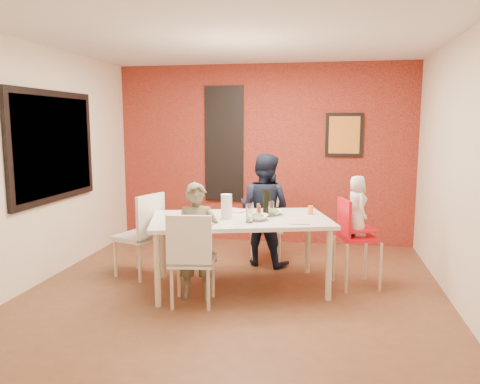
% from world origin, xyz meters
% --- Properties ---
extents(ground, '(4.50, 4.50, 0.00)m').
position_xyz_m(ground, '(0.00, 0.00, 0.00)').
color(ground, brown).
rests_on(ground, ground).
extents(ceiling, '(4.50, 4.50, 0.02)m').
position_xyz_m(ceiling, '(0.00, 0.00, 2.70)').
color(ceiling, silver).
rests_on(ceiling, wall_back).
extents(wall_back, '(4.50, 0.02, 2.70)m').
position_xyz_m(wall_back, '(0.00, 2.25, 1.35)').
color(wall_back, '#F1E2C7').
rests_on(wall_back, ground).
extents(wall_front, '(4.50, 0.02, 2.70)m').
position_xyz_m(wall_front, '(0.00, -2.25, 1.35)').
color(wall_front, '#F1E2C7').
rests_on(wall_front, ground).
extents(wall_left, '(0.02, 4.50, 2.70)m').
position_xyz_m(wall_left, '(-2.25, 0.00, 1.35)').
color(wall_left, '#F1E2C7').
rests_on(wall_left, ground).
extents(wall_right, '(0.02, 4.50, 2.70)m').
position_xyz_m(wall_right, '(2.25, 0.00, 1.35)').
color(wall_right, '#F1E2C7').
rests_on(wall_right, ground).
extents(brick_accent_wall, '(4.50, 0.02, 2.70)m').
position_xyz_m(brick_accent_wall, '(0.00, 2.23, 1.35)').
color(brick_accent_wall, maroon).
rests_on(brick_accent_wall, ground).
extents(picture_window_frame, '(0.05, 1.70, 1.30)m').
position_xyz_m(picture_window_frame, '(-2.22, 0.20, 1.55)').
color(picture_window_frame, black).
rests_on(picture_window_frame, wall_left).
extents(picture_window_pane, '(0.02, 1.55, 1.15)m').
position_xyz_m(picture_window_pane, '(-2.21, 0.20, 1.55)').
color(picture_window_pane, black).
rests_on(picture_window_pane, wall_left).
extents(glassblock_strip, '(0.55, 0.03, 1.70)m').
position_xyz_m(glassblock_strip, '(-0.60, 2.21, 1.50)').
color(glassblock_strip, silver).
rests_on(glassblock_strip, wall_back).
extents(glassblock_surround, '(0.60, 0.03, 1.76)m').
position_xyz_m(glassblock_surround, '(-0.60, 2.21, 1.50)').
color(glassblock_surround, black).
rests_on(glassblock_surround, wall_back).
extents(art_print_frame, '(0.54, 0.03, 0.64)m').
position_xyz_m(art_print_frame, '(1.20, 2.21, 1.65)').
color(art_print_frame, black).
rests_on(art_print_frame, wall_back).
extents(art_print_canvas, '(0.44, 0.01, 0.54)m').
position_xyz_m(art_print_canvas, '(1.20, 2.19, 1.65)').
color(art_print_canvas, orange).
rests_on(art_print_canvas, wall_back).
extents(dining_table, '(2.14, 1.56, 0.80)m').
position_xyz_m(dining_table, '(0.04, 0.09, 0.73)').
color(dining_table, silver).
rests_on(dining_table, ground).
extents(chair_near, '(0.49, 0.49, 0.95)m').
position_xyz_m(chair_near, '(-0.34, -0.53, 0.53)').
color(chair_near, silver).
rests_on(chair_near, ground).
extents(chair_far, '(0.49, 0.49, 0.90)m').
position_xyz_m(chair_far, '(0.16, 1.27, 0.50)').
color(chair_far, silver).
rests_on(chair_far, ground).
extents(chair_left, '(0.59, 0.59, 1.00)m').
position_xyz_m(chair_left, '(-1.16, 0.27, 0.56)').
color(chair_left, silver).
rests_on(chair_left, ground).
extents(high_chair, '(0.53, 0.53, 1.00)m').
position_xyz_m(high_chair, '(1.27, 0.37, 0.60)').
color(high_chair, red).
rests_on(high_chair, ground).
extents(child_near, '(0.49, 0.37, 1.22)m').
position_xyz_m(child_near, '(-0.35, -0.28, 0.61)').
color(child_near, brown).
rests_on(child_near, ground).
extents(child_far, '(0.84, 0.74, 1.44)m').
position_xyz_m(child_far, '(0.18, 1.03, 0.72)').
color(child_far, black).
rests_on(child_far, ground).
extents(toddler, '(0.31, 0.38, 0.66)m').
position_xyz_m(toddler, '(1.29, 0.39, 0.92)').
color(toddler, beige).
rests_on(toddler, high_chair).
extents(plate_near_left, '(0.28, 0.28, 0.01)m').
position_xyz_m(plate_near_left, '(-0.29, -0.39, 0.80)').
color(plate_near_left, white).
rests_on(plate_near_left, dining_table).
extents(plate_far_mid, '(0.32, 0.32, 0.01)m').
position_xyz_m(plate_far_mid, '(-0.08, 0.45, 0.80)').
color(plate_far_mid, white).
rests_on(plate_far_mid, dining_table).
extents(plate_near_right, '(0.22, 0.22, 0.01)m').
position_xyz_m(plate_near_right, '(0.69, -0.06, 0.80)').
color(plate_near_right, white).
rests_on(plate_near_right, dining_table).
extents(plate_far_left, '(0.29, 0.29, 0.01)m').
position_xyz_m(plate_far_left, '(-0.67, 0.15, 0.80)').
color(plate_far_left, white).
rests_on(plate_far_left, dining_table).
extents(salad_bowl_a, '(0.24, 0.24, 0.06)m').
position_xyz_m(salad_bowl_a, '(0.24, -0.00, 0.83)').
color(salad_bowl_a, white).
rests_on(salad_bowl_a, dining_table).
extents(salad_bowl_b, '(0.23, 0.23, 0.05)m').
position_xyz_m(salad_bowl_b, '(0.38, 0.32, 0.82)').
color(salad_bowl_b, white).
rests_on(salad_bowl_b, dining_table).
extents(wine_bottle, '(0.08, 0.08, 0.30)m').
position_xyz_m(wine_bottle, '(0.31, 0.21, 0.95)').
color(wine_bottle, black).
rests_on(wine_bottle, dining_table).
extents(wine_glass_a, '(0.07, 0.07, 0.20)m').
position_xyz_m(wine_glass_a, '(0.18, -0.15, 0.90)').
color(wine_glass_a, silver).
rests_on(wine_glass_a, dining_table).
extents(wine_glass_b, '(0.06, 0.06, 0.18)m').
position_xyz_m(wine_glass_b, '(0.37, 0.18, 0.89)').
color(wine_glass_b, white).
rests_on(wine_glass_b, dining_table).
extents(paper_towel_roll, '(0.12, 0.12, 0.27)m').
position_xyz_m(paper_towel_roll, '(-0.09, 0.01, 0.93)').
color(paper_towel_roll, silver).
rests_on(paper_towel_roll, dining_table).
extents(condiment_red, '(0.04, 0.04, 0.14)m').
position_xyz_m(condiment_red, '(0.25, 0.08, 0.87)').
color(condiment_red, red).
rests_on(condiment_red, dining_table).
extents(condiment_green, '(0.04, 0.04, 0.15)m').
position_xyz_m(condiment_green, '(0.23, 0.17, 0.87)').
color(condiment_green, '#2E7828').
rests_on(condiment_green, dining_table).
extents(condiment_brown, '(0.03, 0.03, 0.13)m').
position_xyz_m(condiment_brown, '(0.14, 0.16, 0.86)').
color(condiment_brown, brown).
rests_on(condiment_brown, dining_table).
extents(sippy_cup, '(0.06, 0.06, 0.10)m').
position_xyz_m(sippy_cup, '(0.79, 0.42, 0.85)').
color(sippy_cup, orange).
rests_on(sippy_cup, dining_table).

